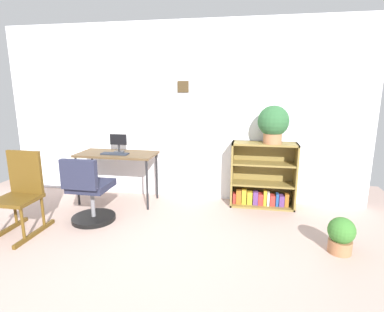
# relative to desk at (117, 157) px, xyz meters

# --- Properties ---
(ground_plane) EXTENTS (6.24, 6.24, 0.00)m
(ground_plane) POSITION_rel_desk_xyz_m (0.78, -1.73, -0.64)
(ground_plane) COLOR tan
(wall_back) EXTENTS (5.20, 0.12, 2.47)m
(wall_back) POSITION_rel_desk_xyz_m (0.78, 0.42, 0.59)
(wall_back) COLOR white
(wall_back) RESTS_ON ground_plane
(desk) EXTENTS (1.08, 0.51, 0.70)m
(desk) POSITION_rel_desk_xyz_m (0.00, 0.00, 0.00)
(desk) COLOR brown
(desk) RESTS_ON ground_plane
(monitor) EXTENTS (0.24, 0.15, 0.25)m
(monitor) POSITION_rel_desk_xyz_m (0.01, 0.06, 0.19)
(monitor) COLOR #262628
(monitor) RESTS_ON desk
(keyboard) EXTENTS (0.37, 0.13, 0.02)m
(keyboard) POSITION_rel_desk_xyz_m (0.01, -0.09, 0.07)
(keyboard) COLOR #202631
(keyboard) RESTS_ON desk
(office_chair) EXTENTS (0.52, 0.55, 0.82)m
(office_chair) POSITION_rel_desk_xyz_m (-0.05, -0.72, -0.30)
(office_chair) COLOR black
(office_chair) RESTS_ON ground_plane
(rocking_chair) EXTENTS (0.42, 0.64, 0.90)m
(rocking_chair) POSITION_rel_desk_xyz_m (-0.67, -1.06, -0.19)
(rocking_chair) COLOR #563C13
(rocking_chair) RESTS_ON ground_plane
(bookshelf_low) EXTENTS (0.85, 0.30, 0.88)m
(bookshelf_low) POSITION_rel_desk_xyz_m (1.98, 0.23, -0.27)
(bookshelf_low) COLOR olive
(bookshelf_low) RESTS_ON ground_plane
(potted_plant_on_shelf) EXTENTS (0.40, 0.40, 0.49)m
(potted_plant_on_shelf) POSITION_rel_desk_xyz_m (2.08, 0.17, 0.50)
(potted_plant_on_shelf) COLOR #9E6642
(potted_plant_on_shelf) RESTS_ON bookshelf_low
(potted_plant_floor) EXTENTS (0.26, 0.26, 0.36)m
(potted_plant_floor) POSITION_rel_desk_xyz_m (2.70, -0.91, -0.46)
(potted_plant_floor) COLOR #9E6642
(potted_plant_floor) RESTS_ON ground_plane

